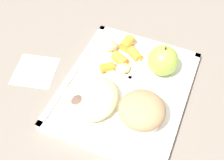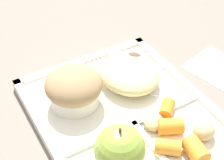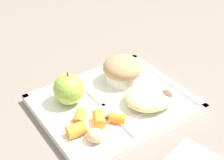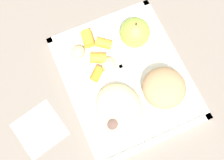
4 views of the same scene
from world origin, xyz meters
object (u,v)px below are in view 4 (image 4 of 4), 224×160
at_px(lunch_tray, 125,78).
at_px(green_apple, 135,33).
at_px(plastic_fork, 124,121).
at_px(bran_muffin, 164,89).

distance_m(lunch_tray, green_apple, 0.11).
xyz_separation_m(green_apple, plastic_fork, (0.17, -0.10, -0.03)).
xyz_separation_m(green_apple, bran_muffin, (0.15, -0.00, -0.00)).
bearing_deg(bran_muffin, green_apple, 180.00).
relative_size(lunch_tray, bran_muffin, 3.47).
height_order(green_apple, bran_muffin, green_apple).
distance_m(green_apple, plastic_fork, 0.20).
relative_size(lunch_tray, plastic_fork, 2.21).
height_order(lunch_tray, plastic_fork, lunch_tray).
relative_size(lunch_tray, green_apple, 4.17).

